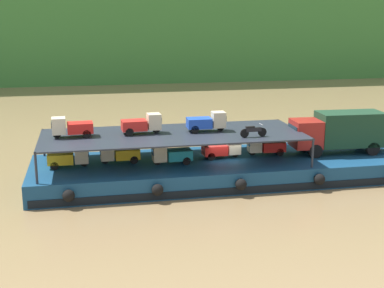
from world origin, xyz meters
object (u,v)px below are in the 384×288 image
(covered_lorry, at_px, (340,131))
(mini_truck_lower_aft, at_px, (119,153))
(mini_truck_lower_stern, at_px, (69,157))
(mini_truck_lower_fore, at_px, (222,149))
(mini_truck_lower_mid, at_px, (171,154))
(mini_truck_upper_mid, at_px, (142,124))
(mini_truck_upper_fore, at_px, (207,122))
(mini_truck_upper_stern, at_px, (72,127))
(mini_truck_lower_bow, at_px, (265,146))
(motorcycle_upper_port, at_px, (253,131))
(cargo_barge, at_px, (225,169))

(covered_lorry, distance_m, mini_truck_lower_aft, 16.28)
(mini_truck_lower_stern, relative_size, mini_truck_lower_fore, 0.99)
(mini_truck_lower_mid, xyz_separation_m, mini_truck_lower_fore, (3.87, 0.84, 0.00))
(mini_truck_upper_mid, relative_size, mini_truck_upper_fore, 1.01)
(mini_truck_lower_mid, distance_m, mini_truck_lower_fore, 3.96)
(mini_truck_lower_mid, relative_size, mini_truck_lower_fore, 1.01)
(mini_truck_lower_mid, xyz_separation_m, mini_truck_upper_fore, (2.74, 0.90, 2.00))
(mini_truck_upper_mid, bearing_deg, mini_truck_lower_fore, -2.31)
(mini_truck_lower_fore, xyz_separation_m, mini_truck_upper_mid, (-5.72, 0.23, 2.00))
(mini_truck_lower_fore, height_order, mini_truck_upper_mid, mini_truck_upper_mid)
(mini_truck_upper_stern, bearing_deg, mini_truck_lower_mid, -8.15)
(mini_truck_lower_mid, bearing_deg, covered_lorry, 1.68)
(mini_truck_lower_stern, relative_size, mini_truck_lower_aft, 0.99)
(covered_lorry, relative_size, mini_truck_lower_bow, 2.84)
(mini_truck_upper_mid, relative_size, motorcycle_upper_port, 1.47)
(mini_truck_lower_aft, xyz_separation_m, motorcycle_upper_port, (8.92, -2.49, 1.74))
(covered_lorry, bearing_deg, mini_truck_upper_fore, 176.97)
(mini_truck_lower_mid, height_order, mini_truck_lower_bow, same)
(mini_truck_lower_stern, bearing_deg, covered_lorry, -0.75)
(mini_truck_upper_mid, height_order, mini_truck_upper_fore, same)
(mini_truck_upper_stern, distance_m, motorcycle_upper_port, 12.30)
(mini_truck_lower_stern, height_order, mini_truck_upper_mid, mini_truck_upper_mid)
(mini_truck_lower_fore, relative_size, mini_truck_upper_stern, 1.00)
(covered_lorry, height_order, mini_truck_lower_fore, covered_lorry)
(motorcycle_upper_port, bearing_deg, covered_lorry, 14.19)
(mini_truck_lower_stern, distance_m, motorcycle_upper_port, 12.62)
(covered_lorry, height_order, mini_truck_lower_bow, covered_lorry)
(mini_truck_lower_stern, xyz_separation_m, mini_truck_upper_fore, (9.66, 0.27, 2.00))
(mini_truck_lower_fore, bearing_deg, mini_truck_lower_aft, 178.66)
(mini_truck_lower_mid, height_order, mini_truck_upper_mid, mini_truck_upper_mid)
(mini_truck_lower_stern, bearing_deg, motorcycle_upper_port, -9.70)
(cargo_barge, xyz_separation_m, mini_truck_upper_mid, (-5.88, 0.52, 3.44))
(cargo_barge, xyz_separation_m, motorcycle_upper_port, (1.39, -2.02, 3.18))
(cargo_barge, relative_size, mini_truck_upper_mid, 9.81)
(mini_truck_upper_mid, bearing_deg, mini_truck_upper_stern, -178.52)
(mini_truck_lower_bow, distance_m, mini_truck_upper_fore, 4.92)
(cargo_barge, xyz_separation_m, mini_truck_lower_aft, (-7.53, 0.47, 1.44))
(mini_truck_lower_bow, height_order, mini_truck_upper_stern, mini_truck_upper_stern)
(mini_truck_lower_aft, bearing_deg, motorcycle_upper_port, -15.61)
(mini_truck_lower_aft, height_order, mini_truck_lower_bow, same)
(mini_truck_lower_aft, distance_m, mini_truck_lower_mid, 3.66)
(cargo_barge, height_order, mini_truck_lower_bow, mini_truck_lower_bow)
(mini_truck_lower_bow, bearing_deg, mini_truck_upper_stern, -179.51)
(mini_truck_lower_fore, bearing_deg, mini_truck_lower_bow, 3.82)
(mini_truck_upper_mid, bearing_deg, cargo_barge, -5.10)
(mini_truck_lower_fore, bearing_deg, mini_truck_lower_stern, -178.87)
(cargo_barge, distance_m, motorcycle_upper_port, 4.02)
(mini_truck_upper_stern, height_order, mini_truck_upper_fore, same)
(mini_truck_lower_aft, relative_size, mini_truck_upper_fore, 1.01)
(mini_truck_lower_aft, height_order, motorcycle_upper_port, motorcycle_upper_port)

